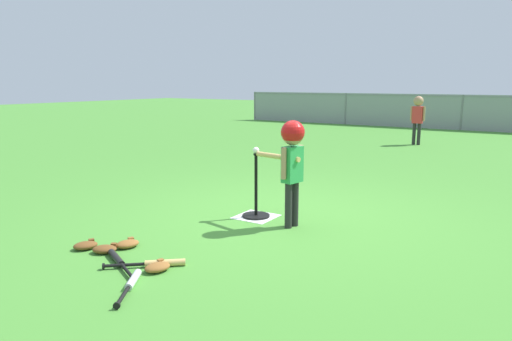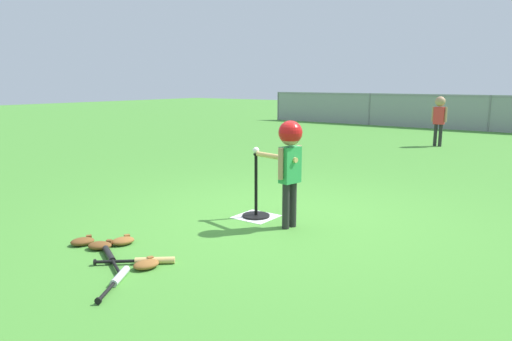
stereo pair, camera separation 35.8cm
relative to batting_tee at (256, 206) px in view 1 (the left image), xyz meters
name	(u,v)px [view 1 (the left image)]	position (x,y,z in m)	size (l,w,h in m)	color
ground_plane	(284,216)	(0.26, 0.21, -0.12)	(60.00, 60.00, 0.00)	#478C33
home_plate	(256,216)	(0.00, 0.00, -0.12)	(0.44, 0.44, 0.01)	white
batting_tee	(256,206)	(0.00, 0.00, 0.00)	(0.32, 0.32, 0.75)	black
baseball_on_tee	(256,150)	(0.00, 0.00, 0.66)	(0.07, 0.07, 0.07)	white
batter_child	(292,152)	(0.52, -0.11, 0.70)	(0.63, 0.32, 1.15)	#262626
fielder_deep_center	(418,114)	(-0.05, 7.54, 0.65)	(0.36, 0.24, 1.21)	#262626
spare_bat_silver	(131,283)	(0.21, -2.11, -0.09)	(0.36, 0.52, 0.06)	silver
spare_bat_wood	(157,263)	(0.09, -1.72, -0.09)	(0.56, 0.49, 0.06)	#DBB266
spare_bat_black	(118,261)	(-0.23, -1.85, -0.09)	(0.65, 0.36, 0.06)	black
glove_by_plate	(158,267)	(0.17, -1.78, -0.09)	(0.22, 0.26, 0.07)	brown
glove_near_bats	(86,245)	(-0.78, -1.76, -0.09)	(0.25, 0.27, 0.07)	brown
glove_tossed_aside	(105,249)	(-0.54, -1.73, -0.09)	(0.27, 0.26, 0.07)	brown
glove_outfield_drop	(128,244)	(-0.48, -1.52, -0.09)	(0.22, 0.26, 0.07)	brown
outfield_fence	(462,111)	(0.26, 12.03, 0.49)	(16.06, 0.06, 1.15)	slate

